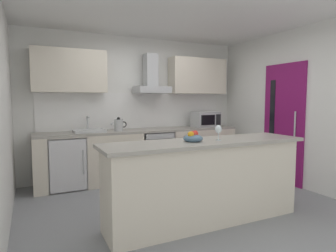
# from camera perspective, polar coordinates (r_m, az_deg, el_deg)

# --- Properties ---
(ground) EXTENTS (5.20, 4.59, 0.02)m
(ground) POSITION_cam_1_polar(r_m,az_deg,el_deg) (4.17, 2.71, -15.16)
(ground) COLOR gray
(ceiling) EXTENTS (5.20, 4.59, 0.02)m
(ceiling) POSITION_cam_1_polar(r_m,az_deg,el_deg) (4.08, 2.88, 21.88)
(ceiling) COLOR white
(wall_back) EXTENTS (5.20, 0.12, 2.60)m
(wall_back) POSITION_cam_1_polar(r_m,az_deg,el_deg) (5.61, -6.29, 3.75)
(wall_back) COLOR white
(wall_back) RESTS_ON ground
(wall_right) EXTENTS (0.12, 4.59, 2.60)m
(wall_right) POSITION_cam_1_polar(r_m,az_deg,el_deg) (5.29, 23.87, 3.25)
(wall_right) COLOR white
(wall_right) RESTS_ON ground
(backsplash_tile) EXTENTS (3.57, 0.02, 0.66)m
(backsplash_tile) POSITION_cam_1_polar(r_m,az_deg,el_deg) (5.54, -6.04, 3.01)
(backsplash_tile) COLOR white
(counter_back) EXTENTS (3.70, 0.60, 0.90)m
(counter_back) POSITION_cam_1_polar(r_m,az_deg,el_deg) (5.34, -4.84, -5.49)
(counter_back) COLOR beige
(counter_back) RESTS_ON ground
(counter_island) EXTENTS (2.46, 0.64, 0.97)m
(counter_island) POSITION_cam_1_polar(r_m,az_deg,el_deg) (3.48, 7.36, -10.69)
(counter_island) COLOR beige
(counter_island) RESTS_ON ground
(upper_cabinets) EXTENTS (3.65, 0.32, 0.70)m
(upper_cabinets) POSITION_cam_1_polar(r_m,az_deg,el_deg) (5.41, -5.54, 10.17)
(upper_cabinets) COLOR beige
(side_door) EXTENTS (0.08, 0.85, 2.05)m
(side_door) POSITION_cam_1_polar(r_m,az_deg,el_deg) (5.37, 21.72, 0.43)
(side_door) COLOR #7A1456
(side_door) RESTS_ON ground
(oven) EXTENTS (0.60, 0.62, 0.80)m
(oven) POSITION_cam_1_polar(r_m,az_deg,el_deg) (5.39, -2.72, -5.27)
(oven) COLOR slate
(oven) RESTS_ON ground
(refrigerator) EXTENTS (0.58, 0.60, 0.85)m
(refrigerator) POSITION_cam_1_polar(r_m,az_deg,el_deg) (5.01, -19.35, -6.77)
(refrigerator) COLOR white
(refrigerator) RESTS_ON ground
(microwave) EXTENTS (0.50, 0.38, 0.30)m
(microwave) POSITION_cam_1_polar(r_m,az_deg,el_deg) (5.81, 7.38, 1.32)
(microwave) COLOR #B7BABC
(microwave) RESTS_ON counter_back
(sink) EXTENTS (0.50, 0.40, 0.26)m
(sink) POSITION_cam_1_polar(r_m,az_deg,el_deg) (5.00, -15.27, -0.85)
(sink) COLOR silver
(sink) RESTS_ON counter_back
(kettle) EXTENTS (0.29, 0.15, 0.24)m
(kettle) POSITION_cam_1_polar(r_m,az_deg,el_deg) (5.06, -9.68, 0.21)
(kettle) COLOR #B7BABC
(kettle) RESTS_ON counter_back
(range_hood) EXTENTS (0.62, 0.45, 0.72)m
(range_hood) POSITION_cam_1_polar(r_m,az_deg,el_deg) (5.43, -3.32, 8.87)
(range_hood) COLOR #B7BABC
(wine_glass) EXTENTS (0.08, 0.08, 0.18)m
(wine_glass) POSITION_cam_1_polar(r_m,az_deg,el_deg) (3.40, 9.90, -0.74)
(wine_glass) COLOR silver
(wine_glass) RESTS_ON counter_island
(fruit_bowl) EXTENTS (0.22, 0.22, 0.13)m
(fruit_bowl) POSITION_cam_1_polar(r_m,az_deg,el_deg) (3.27, 4.94, -2.27)
(fruit_bowl) COLOR slate
(fruit_bowl) RESTS_ON counter_island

